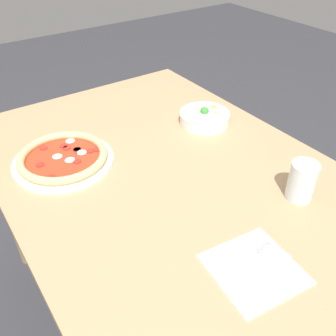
# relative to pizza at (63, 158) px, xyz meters

# --- Properties ---
(ground_plane) EXTENTS (8.00, 8.00, 0.00)m
(ground_plane) POSITION_rel_pizza_xyz_m (0.20, 0.25, -0.77)
(ground_plane) COLOR #333338
(dining_table) EXTENTS (1.33, 0.95, 0.75)m
(dining_table) POSITION_rel_pizza_xyz_m (0.20, 0.25, -0.11)
(dining_table) COLOR tan
(dining_table) RESTS_ON ground_plane
(pizza) EXTENTS (0.32, 0.32, 0.04)m
(pizza) POSITION_rel_pizza_xyz_m (0.00, 0.00, 0.00)
(pizza) COLOR white
(pizza) RESTS_ON dining_table
(bowl) EXTENTS (0.19, 0.19, 0.07)m
(bowl) POSITION_rel_pizza_xyz_m (0.06, 0.53, 0.01)
(bowl) COLOR white
(bowl) RESTS_ON dining_table
(napkin) EXTENTS (0.21, 0.21, 0.00)m
(napkin) POSITION_rel_pizza_xyz_m (0.65, 0.20, -0.02)
(napkin) COLOR white
(napkin) RESTS_ON dining_table
(fork) EXTENTS (0.02, 0.19, 0.00)m
(fork) POSITION_rel_pizza_xyz_m (0.62, 0.20, -0.01)
(fork) COLOR silver
(fork) RESTS_ON napkin
(knife) EXTENTS (0.02, 0.19, 0.01)m
(knife) POSITION_rel_pizza_xyz_m (0.67, 0.19, -0.01)
(knife) COLOR silver
(knife) RESTS_ON napkin
(glass) EXTENTS (0.08, 0.08, 0.11)m
(glass) POSITION_rel_pizza_xyz_m (0.54, 0.48, 0.04)
(glass) COLOR silver
(glass) RESTS_ON dining_table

